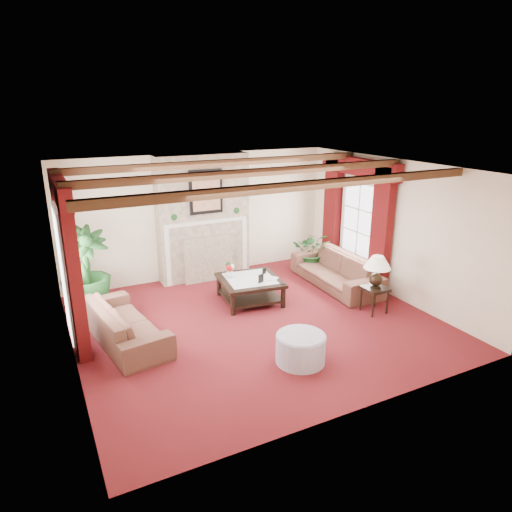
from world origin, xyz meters
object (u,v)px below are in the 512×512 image
sofa_left (124,317)px  potted_palm (87,288)px  sofa_right (336,265)px  coffee_table (250,290)px  ottoman (301,349)px  side_table (374,300)px

sofa_left → potted_palm: (-0.36, 1.47, 0.03)m
sofa_right → coffee_table: sofa_right is taller
sofa_right → coffee_table: 1.99m
sofa_right → coffee_table: size_ratio=2.03×
potted_palm → ottoman: size_ratio=2.23×
sofa_right → coffee_table: bearing=-90.6°
sofa_right → potted_palm: (-4.84, 1.04, -0.00)m
potted_palm → sofa_left: bearing=-76.1°
potted_palm → coffee_table: (2.87, -0.97, -0.21)m
sofa_right → sofa_left: bearing=-83.1°
sofa_left → ottoman: size_ratio=2.95×
sofa_left → side_table: size_ratio=4.46×
sofa_right → potted_palm: sofa_right is taller
side_table → ottoman: bearing=-157.9°
coffee_table → side_table: (1.83, -1.48, 0.01)m
potted_palm → side_table: potted_palm is taller
sofa_left → potted_palm: bearing=5.2°
ottoman → sofa_left: bearing=140.0°
sofa_left → ottoman: bearing=-138.7°
coffee_table → potted_palm: bearing=168.5°
potted_palm → sofa_right: bearing=-12.1°
sofa_left → sofa_right: bearing=-93.3°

